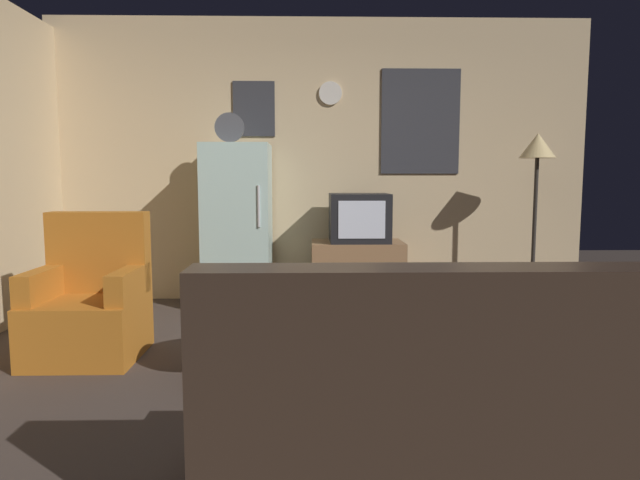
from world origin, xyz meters
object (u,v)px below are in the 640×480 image
at_px(mug_ceramic_tan, 258,299).
at_px(book_stack, 423,307).
at_px(fridge, 238,226).
at_px(crt_tv, 359,218).
at_px(mug_ceramic_white, 227,299).
at_px(armchair, 90,306).
at_px(tv_stand, 357,274).
at_px(coffee_table, 256,338).
at_px(remote_control, 238,303).
at_px(wine_glass, 270,290).
at_px(couch, 439,422).
at_px(standing_lamp, 537,159).

height_order(mug_ceramic_tan, book_stack, mug_ceramic_tan).
distance_m(fridge, mug_ceramic_tan, 2.03).
xyz_separation_m(fridge, crt_tv, (1.12, -0.04, 0.08)).
xyz_separation_m(mug_ceramic_white, armchair, (-1.00, 0.56, -0.16)).
xyz_separation_m(fridge, tv_stand, (1.10, -0.04, -0.45)).
distance_m(coffee_table, remote_control, 0.28).
height_order(mug_ceramic_white, mug_ceramic_tan, same).
bearing_deg(wine_glass, crt_tv, 69.08).
bearing_deg(couch, crt_tv, 90.04).
relative_size(fridge, mug_ceramic_tan, 19.67).
height_order(mug_ceramic_white, book_stack, mug_ceramic_white).
height_order(crt_tv, wine_glass, crt_tv).
xyz_separation_m(tv_stand, wine_glass, (-0.68, -1.83, 0.23)).
xyz_separation_m(fridge, armchair, (-0.82, -1.44, -0.42)).
relative_size(mug_ceramic_white, mug_ceramic_tan, 1.00).
xyz_separation_m(fridge, remote_control, (0.24, -1.94, -0.29)).
height_order(couch, book_stack, couch).
distance_m(tv_stand, couch, 3.18).
height_order(fridge, crt_tv, fridge).
height_order(wine_glass, armchair, armchair).
distance_m(fridge, coffee_table, 1.93).
xyz_separation_m(fridge, mug_ceramic_tan, (0.36, -1.98, -0.25)).
bearing_deg(fridge, armchair, -119.69).
height_order(mug_ceramic_white, armchair, armchair).
relative_size(tv_stand, wine_glass, 5.60).
relative_size(remote_control, book_stack, 0.78).
bearing_deg(fridge, tv_stand, -2.16).
distance_m(wine_glass, armchair, 1.32).
relative_size(wine_glass, mug_ceramic_tan, 1.67).
bearing_deg(crt_tv, standing_lamp, -4.07).
relative_size(coffee_table, mug_ceramic_white, 8.00).
xyz_separation_m(armchair, couch, (1.94, -1.79, -0.03)).
relative_size(tv_stand, book_stack, 4.36).
height_order(fridge, book_stack, fridge).
bearing_deg(mug_ceramic_tan, mug_ceramic_white, -174.24).
bearing_deg(tv_stand, book_stack, -16.86).
bearing_deg(wine_glass, mug_ceramic_tan, -119.25).
xyz_separation_m(mug_ceramic_tan, couch, (0.76, -1.24, -0.19)).
bearing_deg(mug_ceramic_white, standing_lamp, 36.27).
distance_m(tv_stand, crt_tv, 0.53).
xyz_separation_m(coffee_table, book_stack, (1.36, 1.61, -0.19)).
relative_size(fridge, couch, 1.04).
bearing_deg(book_stack, coffee_table, -130.21).
distance_m(fridge, book_stack, 1.85).
bearing_deg(coffee_table, remote_control, -130.41).
height_order(crt_tv, armchair, crt_tv).
xyz_separation_m(tv_stand, mug_ceramic_tan, (-0.75, -1.94, 0.20)).
xyz_separation_m(mug_ceramic_white, couch, (0.94, -1.23, -0.19)).
bearing_deg(mug_ceramic_white, coffee_table, 49.16).
bearing_deg(tv_stand, mug_ceramic_white, -115.18).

